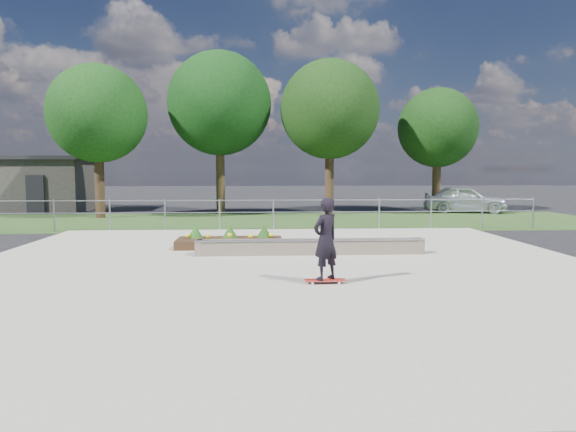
{
  "coord_description": "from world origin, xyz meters",
  "views": [
    {
      "loc": [
        -0.56,
        -11.56,
        2.29
      ],
      "look_at": [
        0.2,
        1.5,
        1.1
      ],
      "focal_mm": 32.0,
      "sensor_mm": 36.0,
      "label": 1
    }
  ],
  "objects_px": {
    "grind_ledge": "(310,247)",
    "planter_bed": "(230,241)",
    "skateboarder": "(326,239)",
    "parked_car": "(465,199)"
  },
  "relations": [
    {
      "from": "grind_ledge",
      "to": "skateboarder",
      "type": "height_order",
      "value": "skateboarder"
    },
    {
      "from": "planter_bed",
      "to": "parked_car",
      "type": "bearing_deg",
      "value": 45.03
    },
    {
      "from": "grind_ledge",
      "to": "skateboarder",
      "type": "bearing_deg",
      "value": -90.97
    },
    {
      "from": "planter_bed",
      "to": "skateboarder",
      "type": "height_order",
      "value": "skateboarder"
    },
    {
      "from": "planter_bed",
      "to": "skateboarder",
      "type": "relative_size",
      "value": 1.78
    },
    {
      "from": "grind_ledge",
      "to": "planter_bed",
      "type": "bearing_deg",
      "value": 146.83
    },
    {
      "from": "parked_car",
      "to": "grind_ledge",
      "type": "bearing_deg",
      "value": 159.39
    },
    {
      "from": "grind_ledge",
      "to": "planter_bed",
      "type": "height_order",
      "value": "planter_bed"
    },
    {
      "from": "skateboarder",
      "to": "planter_bed",
      "type": "bearing_deg",
      "value": 113.49
    },
    {
      "from": "skateboarder",
      "to": "grind_ledge",
      "type": "bearing_deg",
      "value": 89.03
    }
  ]
}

